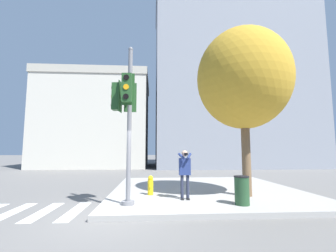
{
  "coord_description": "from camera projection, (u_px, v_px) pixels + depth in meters",
  "views": [
    {
      "loc": [
        1.19,
        -6.67,
        1.87
      ],
      "look_at": [
        1.7,
        1.09,
        2.71
      ],
      "focal_mm": 24.0,
      "sensor_mm": 36.0,
      "label": 1
    }
  ],
  "objects": [
    {
      "name": "building_right",
      "position": [
        226.0,
        80.0,
        28.47
      ],
      "size": [
        17.9,
        12.27,
        21.43
      ],
      "color": "gray",
      "rests_on": "ground_plane"
    },
    {
      "name": "street_tree",
      "position": [
        243.0,
        79.0,
        8.86
      ],
      "size": [
        3.63,
        3.63,
        6.52
      ],
      "color": "brown",
      "rests_on": "sidewalk_corner"
    },
    {
      "name": "traffic_signal_pole",
      "position": [
        126.0,
        108.0,
        7.37
      ],
      "size": [
        0.82,
        1.22,
        5.18
      ],
      "color": "slate",
      "rests_on": "sidewalk_corner"
    },
    {
      "name": "trash_bin",
      "position": [
        242.0,
        190.0,
        7.07
      ],
      "size": [
        0.47,
        0.47,
        0.89
      ],
      "color": "#234728",
      "rests_on": "sidewalk_corner"
    },
    {
      "name": "ground_plane",
      "position": [
        111.0,
        217.0,
        6.34
      ],
      "size": [
        160.0,
        160.0,
        0.0
      ],
      "primitive_type": "plane",
      "color": "slate"
    },
    {
      "name": "person_photographer",
      "position": [
        185.0,
        170.0,
        7.93
      ],
      "size": [
        0.5,
        0.53,
        1.7
      ],
      "color": "black",
      "rests_on": "sidewalk_corner"
    },
    {
      "name": "fire_hydrant",
      "position": [
        150.0,
        185.0,
        8.64
      ],
      "size": [
        0.22,
        0.28,
        0.73
      ],
      "color": "yellow",
      "rests_on": "sidewalk_corner"
    },
    {
      "name": "sidewalk_corner",
      "position": [
        205.0,
        190.0,
        10.05
      ],
      "size": [
        8.0,
        8.0,
        0.16
      ],
      "color": "#9E9B96",
      "rests_on": "ground_plane"
    },
    {
      "name": "building_left",
      "position": [
        98.0,
        122.0,
        26.57
      ],
      "size": [
        11.76,
        9.61,
        10.35
      ],
      "color": "beige",
      "rests_on": "ground_plane"
    }
  ]
}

